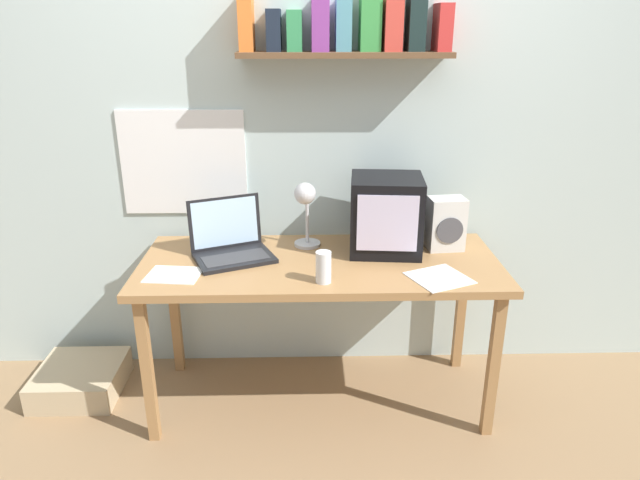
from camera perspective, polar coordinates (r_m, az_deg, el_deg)
name	(u,v)px	position (r m, az deg, el deg)	size (l,w,h in m)	color
ground_plane	(320,397)	(2.93, 0.00, -15.45)	(12.00, 12.00, 0.00)	#957450
back_wall	(318,118)	(2.79, -0.19, 12.10)	(5.60, 0.24, 2.60)	silver
corner_desk	(320,274)	(2.59, 0.00, -3.42)	(1.61, 0.67, 0.74)	#A67848
crt_monitor	(386,215)	(2.64, 6.60, 2.54)	(0.35, 0.33, 0.35)	black
laptop	(230,242)	(2.63, -8.96, -0.21)	(0.41, 0.38, 0.26)	black
desk_lamp	(306,204)	(2.63, -1.45, 3.59)	(0.13, 0.17, 0.33)	silver
juice_glass	(323,269)	(2.33, 0.35, -2.89)	(0.06, 0.06, 0.13)	white
space_heater	(446,224)	(2.72, 12.48, 1.59)	(0.18, 0.14, 0.25)	silver
loose_paper_near_laptop	(439,278)	(2.44, 11.84, -3.73)	(0.29, 0.29, 0.00)	white
printed_handout	(174,275)	(2.50, -14.41, -3.39)	(0.24, 0.20, 0.00)	white
floor_cushion	(81,379)	(3.17, -22.81, -12.72)	(0.40, 0.40, 0.14)	#C4AE88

